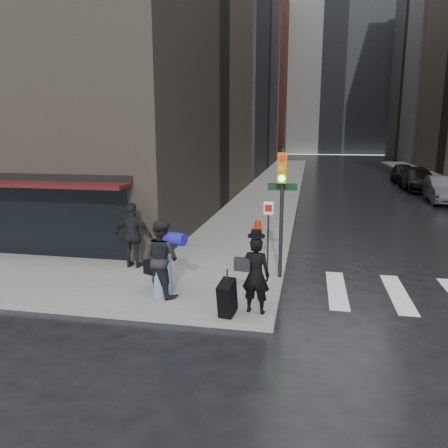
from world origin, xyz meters
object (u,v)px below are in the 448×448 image
Objects in this scene: traffic_light at (281,196)px; fire_hydrant at (258,230)px; man_jeans at (162,258)px; parked_car_2 at (443,190)px; man_overcoat at (250,279)px; man_greycoat at (133,235)px; parked_car_4 at (403,173)px; parked_car_3 at (418,180)px.

fire_hydrant is at bearing 104.44° from traffic_light.
man_jeans is 0.41× the size of parked_car_2.
fire_hydrant is at bearing -126.19° from parked_car_2.
man_overcoat is 4.86m from man_greycoat.
fire_hydrant is 0.16× the size of parked_car_2.
man_overcoat is at bearing -101.20° from parked_car_4.
man_jeans is 6.78m from fire_hydrant.
traffic_light reaches higher than man_jeans.
parked_car_4 is at bearing -97.99° from man_overcoat.
man_jeans is 0.54× the size of traffic_light.
man_overcoat is 7.29m from fire_hydrant.
man_overcoat is 2.65× the size of fire_hydrant.
man_greycoat is at bearing -109.95° from parked_car_4.
parked_car_2 is 1.07× the size of parked_car_4.
man_jeans is at bearing -114.84° from parked_car_3.
man_overcoat is 0.37× the size of parked_car_3.
man_greycoat is at bearing -125.19° from parked_car_2.
fire_hydrant is 24.90m from parked_car_4.
man_greycoat is 0.55× the size of traffic_light.
traffic_light reaches higher than parked_car_4.
traffic_light is 23.59m from parked_car_3.
fire_hydrant is (1.69, 6.54, -0.66)m from man_jeans.
man_greycoat is at bearing -126.59° from fire_hydrant.
man_overcoat reaches higher than parked_car_2.
traffic_light is 5.18m from fire_hydrant.
parked_car_3 is (9.71, 17.29, 0.29)m from fire_hydrant.
man_jeans reaches higher than parked_car_4.
fire_hydrant is 0.17× the size of parked_car_4.
man_overcoat is 3.07m from traffic_light.
parked_car_4 is (0.03, 5.61, -0.01)m from parked_car_3.
fire_hydrant is (3.32, 4.47, -0.67)m from man_greycoat.
parked_car_4 is (9.07, 30.15, -0.22)m from man_overcoat.
man_overcoat is 2.46m from man_jeans.
parked_car_2 is at bearing -83.57° from parked_car_4.
man_greycoat is 0.37× the size of parked_car_3.
man_greycoat is 0.42× the size of parked_car_2.
man_greycoat reaches higher than parked_car_2.
man_greycoat reaches higher than fire_hydrant.
fire_hydrant is 0.14× the size of parked_car_3.
man_jeans is 0.44× the size of parked_car_4.
parked_car_2 is 5.62m from parked_car_3.
man_greycoat is 4.68m from traffic_light.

